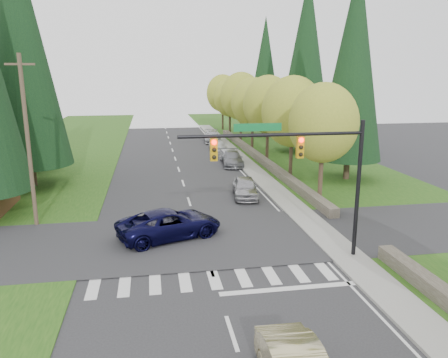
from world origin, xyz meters
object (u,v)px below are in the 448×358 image
object	(u,v)px
parked_car_a	(245,187)
parked_car_b	(232,159)
parked_car_e	(212,137)
suv_navy	(170,224)
parked_car_d	(218,145)
parked_car_c	(229,156)

from	to	relation	value
parked_car_a	parked_car_b	distance (m)	11.46
parked_car_a	parked_car_e	distance (m)	27.06
suv_navy	parked_car_e	bearing A→B (deg)	-31.94
parked_car_b	parked_car_d	xyz separation A→B (m)	(-0.04, 8.92, -0.07)
suv_navy	parked_car_c	xyz separation A→B (m)	(7.04, 20.40, -0.16)
parked_car_d	parked_car_b	bearing A→B (deg)	-97.77
parked_car_c	parked_car_d	bearing A→B (deg)	83.95
parked_car_c	parked_car_a	bearing A→B (deg)	-100.98
parked_car_a	parked_car_e	size ratio (longest dim) A/B	0.84
suv_navy	parked_car_c	bearing A→B (deg)	-39.02
parked_car_b	parked_car_d	distance (m)	8.92
suv_navy	parked_car_b	world-z (taller)	suv_navy
parked_car_c	parked_car_d	size ratio (longest dim) A/B	1.05
parked_car_b	parked_car_a	bearing A→B (deg)	-90.65
parked_car_a	parked_car_d	size ratio (longest dim) A/B	1.16
parked_car_c	suv_navy	bearing A→B (deg)	-114.97
parked_car_a	parked_car_b	xyz separation A→B (m)	(1.21, 11.40, -0.04)
parked_car_e	suv_navy	bearing A→B (deg)	-96.96
parked_car_d	parked_car_c	bearing A→B (deg)	-98.12
suv_navy	parked_car_a	world-z (taller)	suv_navy
parked_car_e	parked_car_b	bearing A→B (deg)	-85.70
parked_car_e	parked_car_d	bearing A→B (deg)	-86.95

